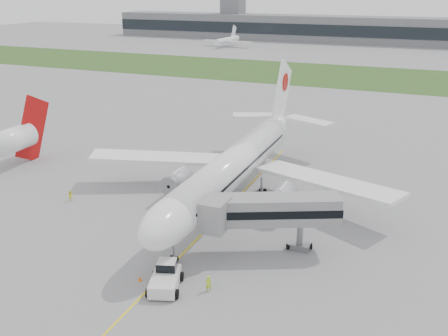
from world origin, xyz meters
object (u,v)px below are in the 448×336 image
at_px(airliner, 237,163).
at_px(neighbor_aircraft, 13,139).
at_px(ground_crew_near, 208,283).
at_px(jet_bridge, 267,211).
at_px(pushback_tug, 166,277).

distance_m(airliner, neighbor_aircraft, 40.89).
relative_size(airliner, ground_crew_near, 29.49).
bearing_deg(jet_bridge, ground_crew_near, -131.75).
xyz_separation_m(pushback_tug, jet_bridge, (7.53, 10.81, 4.29)).
height_order(ground_crew_near, neighbor_aircraft, neighbor_aircraft).
bearing_deg(pushback_tug, ground_crew_near, -6.55).
distance_m(jet_bridge, neighbor_aircraft, 51.31).
height_order(pushback_tug, ground_crew_near, pushback_tug).
distance_m(airliner, jet_bridge, 16.29).
height_order(airliner, neighbor_aircraft, airliner).
bearing_deg(jet_bridge, neighbor_aircraft, 141.54).
height_order(airliner, ground_crew_near, airliner).
distance_m(jet_bridge, ground_crew_near, 11.27).
bearing_deg(neighbor_aircraft, airliner, 0.15).
bearing_deg(jet_bridge, airliner, 98.73).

